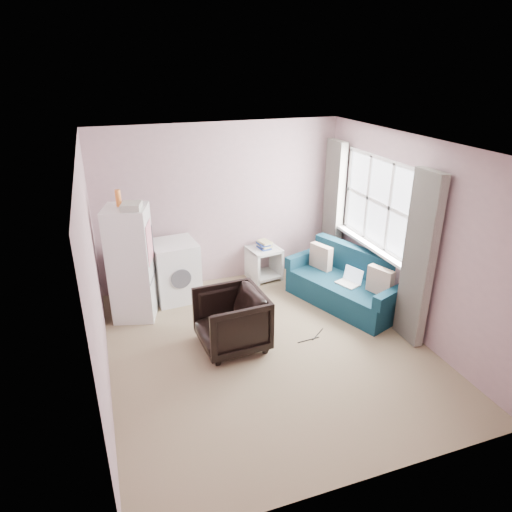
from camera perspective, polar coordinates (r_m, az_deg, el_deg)
The scene contains 8 objects.
room at distance 5.22m, azimuth 1.83°, elevation 0.07°, with size 3.84×4.24×2.54m.
armchair at distance 5.64m, azimuth -3.11°, elevation -7.73°, with size 0.79×0.74×0.81m, color black.
fridge at distance 6.34m, azimuth -15.34°, elevation -0.85°, with size 0.67×0.67×1.80m.
washing_machine at distance 6.84m, azimuth -10.07°, elevation -1.65°, with size 0.68×0.68×0.89m.
side_table at distance 7.41m, azimuth 1.00°, elevation -0.59°, with size 0.54×0.54×0.65m.
sofa at distance 6.81m, azimuth 11.39°, elevation -3.55°, with size 1.36×1.92×0.78m.
window_dressing at distance 6.62m, azimuth 14.06°, elevation 3.14°, with size 0.17×2.62×2.18m.
floor_cables at distance 6.05m, azimuth 7.16°, elevation -10.02°, with size 0.45×0.21×0.01m.
Camera 1 is at (-1.72, -4.46, 3.32)m, focal length 32.00 mm.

